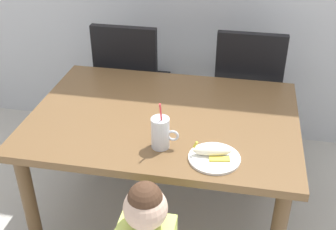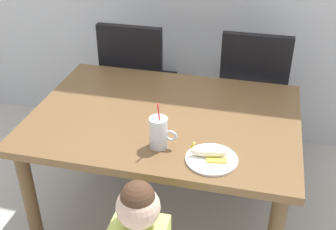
# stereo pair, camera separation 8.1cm
# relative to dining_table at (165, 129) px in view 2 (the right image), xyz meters

# --- Properties ---
(ground_plane) EXTENTS (24.00, 24.00, 0.00)m
(ground_plane) POSITION_rel_dining_table_xyz_m (0.00, 0.00, -0.62)
(ground_plane) COLOR #B7B2A8
(dining_table) EXTENTS (1.37, 0.98, 0.71)m
(dining_table) POSITION_rel_dining_table_xyz_m (0.00, 0.00, 0.00)
(dining_table) COLOR brown
(dining_table) RESTS_ON ground
(dining_chair_left) EXTENTS (0.44, 0.44, 0.96)m
(dining_chair_left) POSITION_rel_dining_table_xyz_m (-0.37, 0.68, -0.08)
(dining_chair_left) COLOR black
(dining_chair_left) RESTS_ON ground
(dining_chair_right) EXTENTS (0.44, 0.44, 0.96)m
(dining_chair_right) POSITION_rel_dining_table_xyz_m (0.42, 0.72, -0.08)
(dining_chair_right) COLOR black
(dining_chair_right) RESTS_ON ground
(milk_cup) EXTENTS (0.13, 0.08, 0.25)m
(milk_cup) POSITION_rel_dining_table_xyz_m (0.04, -0.28, 0.16)
(milk_cup) COLOR silver
(milk_cup) RESTS_ON dining_table
(snack_plate) EXTENTS (0.23, 0.23, 0.01)m
(snack_plate) POSITION_rel_dining_table_xyz_m (0.29, -0.33, 0.10)
(snack_plate) COLOR white
(snack_plate) RESTS_ON dining_table
(peeled_banana) EXTENTS (0.17, 0.12, 0.07)m
(peeled_banana) POSITION_rel_dining_table_xyz_m (0.28, -0.32, 0.12)
(peeled_banana) COLOR #F4EAC6
(peeled_banana) RESTS_ON snack_plate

